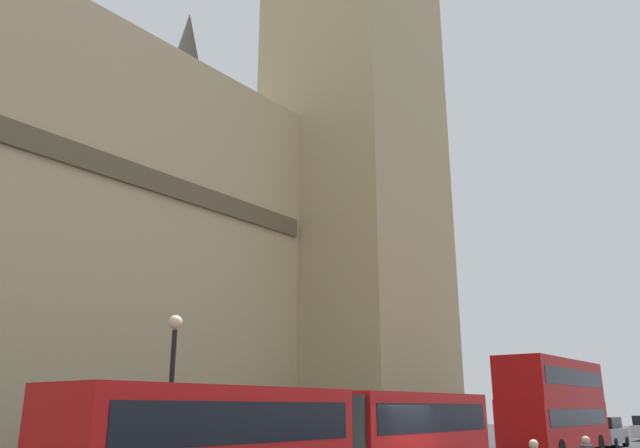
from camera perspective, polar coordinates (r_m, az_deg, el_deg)
The scene contains 4 objects.
articulated_bus at distance 18.76m, azimuth 0.57°, elevation -18.56°, with size 16.67×2.54×2.90m.
double_decker_bus at distance 36.66m, azimuth 20.71°, elevation -15.05°, with size 10.42×2.54×4.90m.
sedan_lead at distance 46.15m, azimuth 24.72°, elevation -16.97°, with size 4.40×1.86×1.85m.
street_lamp at distance 20.47m, azimuth -13.50°, elevation -14.29°, with size 0.44×0.44×5.27m.
Camera 1 is at (-17.49, -9.45, 2.41)m, focal length 34.87 mm.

